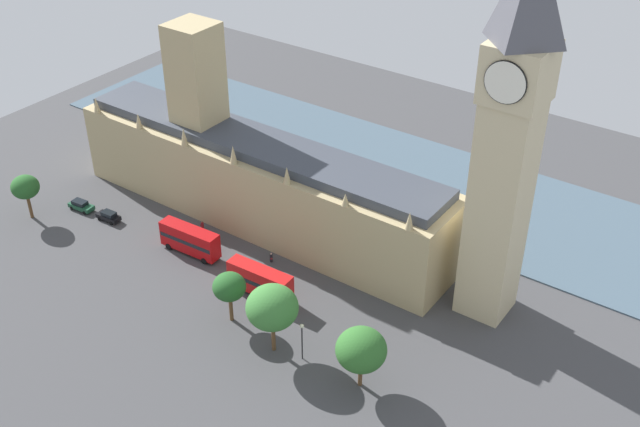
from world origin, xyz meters
name	(u,v)px	position (x,y,z in m)	size (l,w,h in m)	color
ground_plane	(254,225)	(0.00, 0.00, 0.00)	(139.68, 139.68, 0.00)	#424244
river_thames	(347,158)	(-28.29, 0.00, 0.12)	(30.73, 125.71, 0.25)	#475B6B
parliament_building	(253,175)	(-1.99, -1.38, 8.43)	(13.04, 69.68, 31.99)	tan
clock_tower	(509,134)	(-2.85, 40.96, 28.25)	(7.80, 7.80, 54.63)	#CCBA8E
car_dark_green_far_end	(81,205)	(13.73, -27.52, 0.89)	(2.31, 4.81, 1.74)	#19472D
car_black_under_trees	(109,216)	(13.26, -21.04, 0.89)	(2.11, 4.45, 1.74)	black
double_decker_bus_kerbside	(190,239)	(12.06, -3.13, 2.63)	(3.10, 10.62, 4.75)	#B20C0F
double_decker_bus_near_tower	(260,280)	(13.81, 12.60, 2.63)	(3.02, 10.60, 4.75)	red
pedestrian_corner	(271,258)	(6.46, 8.79, 0.73)	(0.67, 0.68, 1.63)	black
pedestrian_leading	(202,226)	(6.05, -6.19, 0.75)	(0.58, 0.66, 1.67)	maroon
plane_tree_opposite_hall	(25,187)	(20.21, -32.56, 6.00)	(4.71, 4.71, 8.06)	brown
plane_tree_by_river_gate	(272,308)	(21.99, 21.51, 7.40)	(7.03, 7.03, 10.42)	brown
plane_tree_midblock	(229,287)	(20.62, 12.79, 5.92)	(4.73, 4.73, 7.99)	brown
plane_tree_trailing	(361,350)	(20.71, 34.66, 6.05)	(6.56, 6.56, 8.86)	brown
street_lamp_slot_10	(302,335)	(21.15, 25.72, 4.24)	(0.56, 0.56, 6.03)	black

